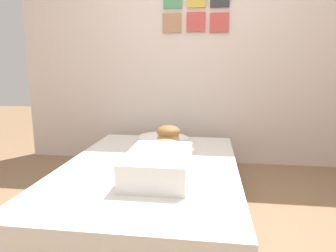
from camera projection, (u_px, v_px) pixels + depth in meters
name	position (u px, v px, depth m)	size (l,w,h in m)	color
ground_plane	(181.00, 234.00, 2.00)	(11.95, 11.95, 0.00)	#8C6B4C
back_wall	(196.00, 51.00, 3.36)	(3.98, 0.12, 2.50)	silver
bed	(150.00, 186.00, 2.39)	(1.38, 2.07, 0.34)	gray
pillow	(163.00, 138.00, 3.01)	(0.52, 0.32, 0.11)	white
person_lying	(162.00, 157.00, 2.20)	(0.43, 0.92, 0.27)	white
coffee_cup	(184.00, 149.00, 2.68)	(0.12, 0.09, 0.07)	white
cell_phone	(155.00, 160.00, 2.48)	(0.07, 0.14, 0.01)	black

